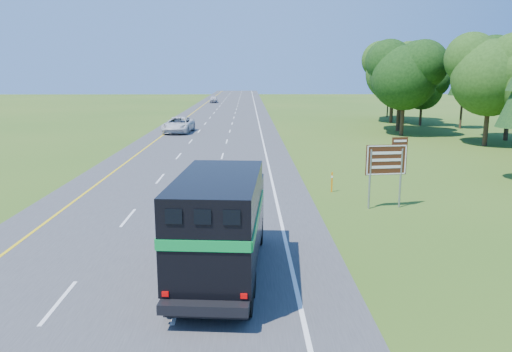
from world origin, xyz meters
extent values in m
plane|color=#2E5516|center=(0.00, 0.00, 0.00)|extent=(300.00, 300.00, 0.00)
cube|color=#38383A|center=(0.00, 50.00, 0.02)|extent=(15.00, 260.00, 0.04)
cube|color=yellow|center=(-5.50, 50.00, 0.04)|extent=(0.15, 260.00, 0.01)
cube|color=white|center=(5.50, 50.00, 0.04)|extent=(0.15, 260.00, 0.01)
cylinder|color=black|center=(2.23, 7.33, 0.60)|extent=(0.44, 1.14, 1.12)
cylinder|color=black|center=(4.36, 7.17, 0.60)|extent=(0.44, 1.14, 1.12)
cylinder|color=black|center=(1.85, 2.46, 0.60)|extent=(0.44, 1.14, 1.12)
cylinder|color=black|center=(3.98, 2.29, 0.60)|extent=(0.44, 1.14, 1.12)
cylinder|color=black|center=(1.76, 1.24, 0.60)|extent=(0.44, 1.14, 1.12)
cylinder|color=black|center=(3.89, 1.07, 0.60)|extent=(0.44, 1.14, 1.12)
cube|color=black|center=(3.04, 4.00, 0.72)|extent=(3.06, 8.31, 0.29)
cube|color=black|center=(3.28, 7.15, 1.83)|extent=(2.63, 2.02, 1.94)
cube|color=black|center=(3.36, 8.08, 2.34)|extent=(2.24, 0.23, 0.61)
cube|color=black|center=(2.99, 3.29, 2.27)|extent=(2.99, 6.09, 2.80)
cube|color=#078F34|center=(2.76, 0.32, 2.41)|extent=(2.54, 0.24, 0.31)
cube|color=#078F34|center=(1.70, 3.39, 2.41)|extent=(0.49, 5.89, 0.31)
cube|color=#078F34|center=(4.28, 3.19, 2.41)|extent=(0.49, 5.89, 0.31)
cube|color=black|center=(2.00, 0.38, 3.21)|extent=(0.46, 0.08, 0.41)
cube|color=black|center=(2.76, 0.32, 3.21)|extent=(0.46, 0.08, 0.41)
cube|color=black|center=(3.52, 0.26, 3.21)|extent=(0.46, 0.08, 0.41)
cube|color=black|center=(2.77, 0.44, 0.35)|extent=(2.35, 0.30, 0.10)
cube|color=#B20505|center=(1.69, 0.41, 1.02)|extent=(0.19, 0.05, 0.14)
cube|color=#B20505|center=(3.83, 0.24, 1.02)|extent=(0.19, 0.05, 0.14)
imported|color=silver|center=(-4.06, 45.71, 0.94)|extent=(3.38, 6.63, 1.80)
imported|color=#AEADB4|center=(-3.90, 103.90, 0.82)|extent=(2.13, 4.71, 1.57)
cylinder|color=gray|center=(10.18, 12.58, 1.55)|extent=(0.10, 0.10, 3.10)
cylinder|color=gray|center=(11.82, 12.79, 1.55)|extent=(0.10, 0.10, 3.10)
cube|color=#411C0E|center=(11.00, 12.69, 2.53)|extent=(2.16, 0.33, 1.55)
cube|color=#411C0E|center=(11.67, 12.77, 3.50)|extent=(0.83, 0.17, 0.37)
cube|color=white|center=(11.01, 12.65, 2.53)|extent=(2.05, 0.27, 1.49)
cube|color=orange|center=(8.87, 16.24, 0.60)|extent=(0.09, 0.04, 1.19)
cube|color=white|center=(8.87, 16.24, 0.92)|extent=(0.10, 0.05, 0.13)
camera|label=1|loc=(3.94, -12.19, 6.90)|focal=35.00mm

